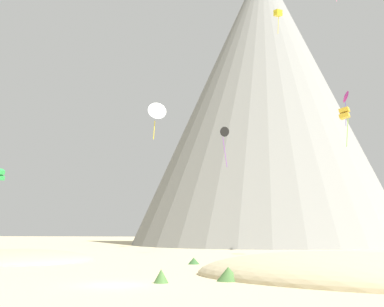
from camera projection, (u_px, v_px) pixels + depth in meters
The scene contains 12 objects.
ground_plane at pixel (115, 285), 35.33m from camera, with size 400.00×400.00×0.00m, color beige.
dune_foreground_left at pixel (12, 261), 60.77m from camera, with size 19.71×18.05×2.72m, color #C6B284.
dune_foreground_right at pixel (351, 281), 38.07m from camera, with size 26.20×13.48×4.19m, color #CCBA8E.
bush_near_right at pixel (161, 276), 36.67m from camera, with size 1.05×1.05×0.95m, color #477238.
bush_ridge_crest at pixel (228, 274), 37.99m from camera, with size 1.71×1.71×1.02m, color #477238.
bush_near_left at pixel (194, 261), 55.83m from camera, with size 1.24×1.24×0.70m, color #386633.
rock_massif at pixel (264, 113), 127.97m from camera, with size 72.48×72.48×69.69m.
kite_magenta_mid at pixel (345, 97), 83.93m from camera, with size 1.26×2.09×5.73m.
kite_gold_mid at pixel (344, 113), 70.77m from camera, with size 1.67×1.61×5.30m.
kite_black_mid at pixel (224, 133), 76.49m from camera, with size 1.49×1.13×5.90m.
kite_yellow_high at pixel (278, 13), 93.36m from camera, with size 1.63×1.63×4.37m.
kite_white_mid at pixel (157, 112), 59.55m from camera, with size 2.28×1.67×4.21m.
Camera 1 is at (10.06, -35.15, 3.75)m, focal length 49.88 mm.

